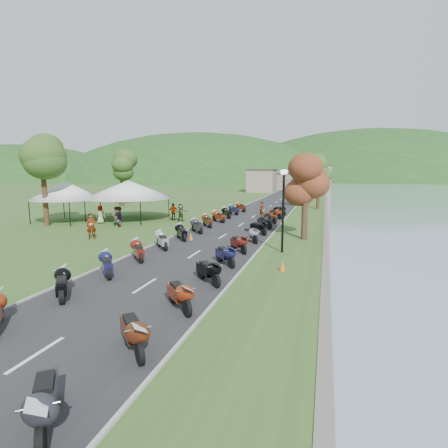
% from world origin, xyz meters
% --- Properties ---
extents(road, '(7.00, 120.00, 0.02)m').
position_xyz_m(road, '(0.00, 40.00, 0.01)').
color(road, '#29292B').
rests_on(road, ground).
extents(hills_backdrop, '(360.00, 120.00, 76.00)m').
position_xyz_m(hills_backdrop, '(0.00, 200.00, 0.00)').
color(hills_backdrop, '#285621').
rests_on(hills_backdrop, ground).
extents(far_building, '(18.00, 16.00, 5.00)m').
position_xyz_m(far_building, '(-2.00, 85.00, 2.50)').
color(far_building, gray).
rests_on(far_building, ground).
extents(moto_row_left, '(2.60, 44.72, 1.10)m').
position_xyz_m(moto_row_left, '(-2.50, 16.90, 0.55)').
color(moto_row_left, '#331411').
rests_on(moto_row_left, ground).
extents(moto_row_right, '(2.60, 39.90, 1.10)m').
position_xyz_m(moto_row_right, '(2.44, 17.44, 0.55)').
color(moto_row_right, '#331411').
rests_on(moto_row_right, ground).
extents(vendor_tent_main, '(6.01, 6.01, 4.00)m').
position_xyz_m(vendor_tent_main, '(-11.83, 28.29, 2.00)').
color(vendor_tent_main, silver).
rests_on(vendor_tent_main, ground).
extents(vendor_tent_side, '(4.52, 4.52, 4.00)m').
position_xyz_m(vendor_tent_side, '(-16.91, 25.20, 2.00)').
color(vendor_tent_side, silver).
rests_on(vendor_tent_side, ground).
extents(tree_park_left, '(3.64, 3.64, 10.11)m').
position_xyz_m(tree_park_left, '(-16.93, 22.62, 5.06)').
color(tree_park_left, '#3D6124').
rests_on(tree_park_left, ground).
extents(tree_lakeside, '(2.33, 2.33, 6.47)m').
position_xyz_m(tree_lakeside, '(6.03, 22.56, 3.24)').
color(tree_lakeside, '#3D6124').
rests_on(tree_lakeside, ground).
extents(pedestrian_a, '(0.87, 0.83, 1.92)m').
position_xyz_m(pedestrian_a, '(-8.95, 18.37, 0.00)').
color(pedestrian_a, slate).
rests_on(pedestrian_a, ground).
extents(pedestrian_b, '(0.87, 0.49, 1.76)m').
position_xyz_m(pedestrian_b, '(-10.87, 24.46, 0.00)').
color(pedestrian_b, slate).
rests_on(pedestrian_b, ground).
extents(pedestrian_c, '(1.10, 1.24, 1.83)m').
position_xyz_m(pedestrian_c, '(-10.20, 23.82, 0.00)').
color(pedestrian_c, slate).
rests_on(pedestrian_c, ground).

